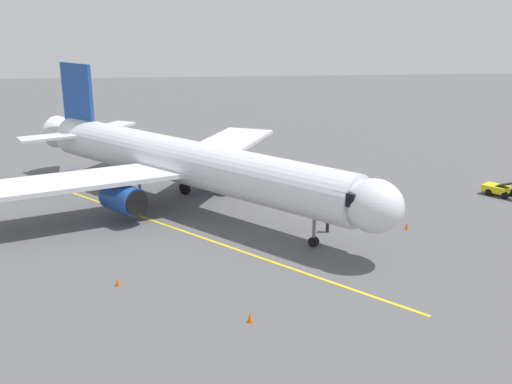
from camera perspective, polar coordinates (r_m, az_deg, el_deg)
The scene contains 9 objects.
ground_plane at distance 50.98m, azimuth -6.69°, elevation -1.38°, with size 220.00×220.00×0.00m, color #565659.
apron_lead_in_line at distance 45.01m, azimuth -6.96°, elevation -3.93°, with size 0.24×40.00×0.01m, color yellow.
airplane at distance 49.74m, azimuth -7.26°, elevation 2.94°, with size 32.82×33.32×11.50m.
ground_crew_marshaller at distance 44.68m, azimuth 7.08°, elevation -2.88°, with size 0.44×0.47×1.71m.
belt_loader_near_nose at distance 57.86m, azimuth 22.89°, elevation 0.35°, with size 3.75×4.35×2.32m.
safety_cone_nose_left at distance 48.32m, azimuth 12.31°, elevation -2.37°, with size 0.32×0.32×0.55m, color #F2590F.
safety_cone_nose_right at distance 37.07m, azimuth -13.47°, elevation -8.61°, with size 0.32×0.32×0.55m, color #F2590F.
safety_cone_wing_port at distance 32.18m, azimuth -0.59°, elevation -12.28°, with size 0.32×0.32×0.55m, color #F2590F.
safety_cone_wing_starboard at distance 46.65m, azimuth 14.66°, elevation -3.26°, with size 0.32×0.32×0.55m, color #F2590F.
Camera 1 is at (-0.97, 48.37, 16.07)m, focal length 40.56 mm.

